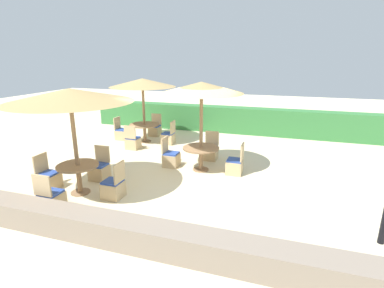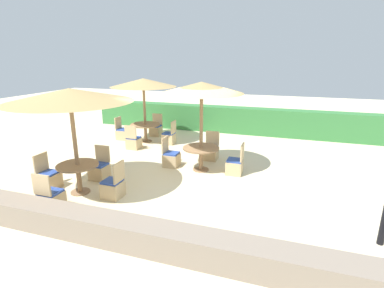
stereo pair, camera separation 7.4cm
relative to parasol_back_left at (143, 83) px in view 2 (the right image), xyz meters
name	(u,v)px [view 2 (the right image)]	position (x,y,z in m)	size (l,w,h in m)	color
ground_plane	(185,180)	(2.87, -3.25, -2.35)	(40.00, 40.00, 0.00)	beige
hedge_row	(229,120)	(2.87, 2.65, -1.78)	(13.00, 0.70, 1.16)	#387A3D
stone_border	(127,233)	(2.87, -6.40, -2.10)	(10.00, 0.56, 0.51)	gray
parasol_back_left	(143,83)	(0.00, 0.00, 0.00)	(2.57, 2.57, 2.53)	#93704C
round_table_back_left	(145,127)	(0.00, 0.00, -1.76)	(1.19, 1.19, 0.73)	#93704C
patio_chair_back_left_south	(134,142)	(0.02, -1.04, -2.09)	(0.46, 0.46, 0.93)	tan
patio_chair_back_left_west	(123,133)	(-1.07, 0.01, -2.09)	(0.46, 0.46, 0.93)	tan
patio_chair_back_left_north	(156,129)	(-0.03, 1.03, -2.09)	(0.46, 0.46, 0.93)	tan
patio_chair_back_left_east	(169,137)	(1.03, 0.00, -2.09)	(0.46, 0.46, 0.93)	tan
parasol_center	(202,88)	(3.05, -2.34, 0.13)	(2.41, 2.41, 2.66)	#93704C
round_table_center	(201,152)	(3.05, -2.34, -1.78)	(1.10, 1.10, 0.72)	#93704C
patio_chair_center_west	(171,158)	(2.05, -2.30, -2.09)	(0.46, 0.46, 0.93)	tan
patio_chair_center_east	(235,165)	(4.10, -2.32, -2.09)	(0.46, 0.46, 0.93)	tan
patio_chair_center_north	(211,152)	(3.08, -1.29, -2.09)	(0.46, 0.46, 0.93)	tan
parasol_front_left	(69,96)	(0.57, -4.82, 0.12)	(2.96, 2.96, 2.64)	#93704C
round_table_front_left	(78,171)	(0.57, -4.82, -1.77)	(1.03, 1.03, 0.76)	#93704C
patio_chair_front_left_north	(100,170)	(0.53, -3.88, -2.09)	(0.46, 0.46, 0.93)	tan
patio_chair_front_left_east	(113,187)	(1.54, -4.78, -2.09)	(0.46, 0.46, 0.93)	tan
patio_chair_front_left_west	(49,179)	(-0.37, -4.84, -2.09)	(0.46, 0.46, 0.93)	tan
patio_chair_front_left_south	(51,199)	(0.55, -5.77, -2.09)	(0.46, 0.46, 0.93)	tan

